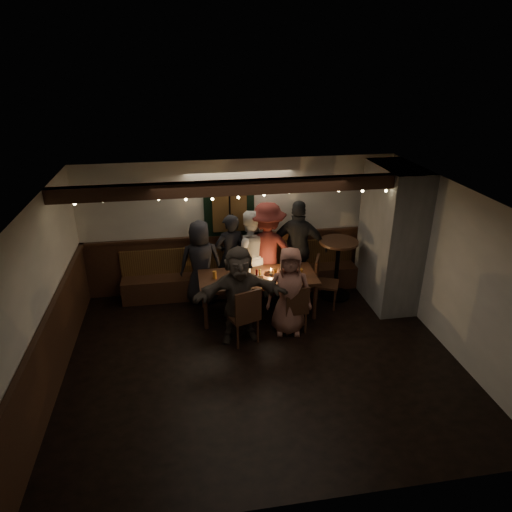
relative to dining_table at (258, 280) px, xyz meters
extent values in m
cube|color=black|center=(-0.17, -1.40, -0.69)|extent=(6.00, 5.00, 0.01)
cube|color=black|center=(-0.17, -1.40, 1.92)|extent=(6.00, 5.00, 0.01)
cube|color=silver|center=(-0.17, 1.11, 0.62)|extent=(6.00, 0.01, 2.60)
cube|color=silver|center=(-3.18, -1.40, 0.62)|extent=(0.01, 5.00, 2.60)
cube|color=silver|center=(2.83, -1.40, 0.62)|extent=(0.01, 5.00, 2.60)
cube|color=#321C11|center=(-0.17, 1.08, -0.13)|extent=(6.00, 0.05, 1.10)
cube|color=#321C11|center=(-3.15, -1.40, -0.13)|extent=(0.05, 5.00, 1.10)
cube|color=slate|center=(2.48, 0.10, 0.62)|extent=(0.70, 1.40, 2.60)
cube|color=#321C11|center=(-0.17, 0.83, -0.46)|extent=(4.60, 0.45, 0.45)
cube|color=#4D2D16|center=(-0.17, 1.01, 0.02)|extent=(4.60, 0.06, 0.50)
cube|color=black|center=(-0.37, 1.04, 0.97)|extent=(0.95, 0.04, 1.00)
cube|color=#4D2D16|center=(-0.37, 0.98, 0.97)|extent=(0.64, 0.12, 0.76)
cube|color=#321C11|center=(-0.17, -0.40, 1.81)|extent=(6.00, 0.16, 0.22)
sphere|color=#FFE599|center=(-2.77, -0.42, 1.68)|extent=(0.04, 0.04, 0.04)
sphere|color=#FFE599|center=(-2.37, -0.42, 1.70)|extent=(0.04, 0.04, 0.04)
sphere|color=#FFE599|center=(-1.97, -0.42, 1.71)|extent=(0.04, 0.04, 0.04)
sphere|color=#FFE599|center=(-1.57, -0.42, 1.69)|extent=(0.04, 0.04, 0.04)
sphere|color=#FFE599|center=(-1.17, -0.42, 1.67)|extent=(0.04, 0.04, 0.04)
sphere|color=#FFE599|center=(-0.77, -0.42, 1.65)|extent=(0.04, 0.04, 0.04)
sphere|color=#FFE599|center=(-0.37, -0.42, 1.66)|extent=(0.04, 0.04, 0.04)
sphere|color=#FFE599|center=(0.03, -0.42, 1.68)|extent=(0.04, 0.04, 0.04)
sphere|color=#FFE599|center=(0.43, -0.42, 1.70)|extent=(0.04, 0.04, 0.04)
sphere|color=#FFE599|center=(0.83, -0.42, 1.71)|extent=(0.04, 0.04, 0.04)
sphere|color=#FFE599|center=(1.23, -0.42, 1.69)|extent=(0.04, 0.04, 0.04)
sphere|color=#FFE599|center=(1.63, -0.42, 1.67)|extent=(0.04, 0.04, 0.04)
sphere|color=#FFE599|center=(2.03, -0.42, 1.65)|extent=(0.04, 0.04, 0.04)
sphere|color=#FFE599|center=(2.43, -0.42, 1.66)|extent=(0.04, 0.04, 0.04)
cube|color=#321C11|center=(0.00, 0.00, 0.03)|extent=(2.08, 0.89, 0.06)
cylinder|color=#321C11|center=(-0.96, -0.36, -0.34)|extent=(0.07, 0.07, 0.68)
cylinder|color=#321C11|center=(-0.96, 0.37, -0.34)|extent=(0.07, 0.07, 0.68)
cylinder|color=#321C11|center=(0.97, -0.36, -0.34)|extent=(0.07, 0.07, 0.68)
cylinder|color=#321C11|center=(0.97, 0.37, -0.34)|extent=(0.07, 0.07, 0.68)
cylinder|color=#BF7226|center=(-0.76, 0.04, 0.13)|extent=(0.07, 0.07, 0.14)
cylinder|color=#BF7226|center=(-0.45, -0.23, 0.13)|extent=(0.07, 0.07, 0.14)
cylinder|color=silver|center=(-0.14, 0.18, 0.13)|extent=(0.07, 0.07, 0.14)
cylinder|color=#BF7226|center=(0.31, -0.04, 0.13)|extent=(0.07, 0.07, 0.14)
cylinder|color=silver|center=(0.54, 0.23, 0.13)|extent=(0.07, 0.07, 0.14)
cylinder|color=#BF7226|center=(0.75, -0.11, 0.13)|extent=(0.07, 0.07, 0.14)
cylinder|color=white|center=(-0.59, -0.30, 0.07)|extent=(0.26, 0.26, 0.01)
cube|color=#B2B2B7|center=(0.00, -0.05, 0.09)|extent=(0.16, 0.10, 0.05)
cylinder|color=#990C0C|center=(-0.03, -0.05, 0.14)|extent=(0.04, 0.04, 0.16)
cylinder|color=gold|center=(0.03, -0.05, 0.14)|extent=(0.04, 0.04, 0.16)
cylinder|color=silver|center=(0.25, 0.05, 0.10)|extent=(0.05, 0.05, 0.08)
sphere|color=#FFB24C|center=(0.25, 0.05, 0.16)|extent=(0.03, 0.03, 0.03)
cube|color=#321C11|center=(-0.39, -0.81, -0.22)|extent=(0.58, 0.58, 0.04)
cube|color=#321C11|center=(-0.32, -1.00, 0.06)|extent=(0.44, 0.19, 0.52)
cylinder|color=#321C11|center=(-0.27, -0.58, -0.46)|extent=(0.04, 0.04, 0.44)
cylinder|color=#321C11|center=(-0.15, -0.92, -0.46)|extent=(0.04, 0.04, 0.44)
cylinder|color=#321C11|center=(-0.62, -0.70, -0.46)|extent=(0.04, 0.04, 0.44)
cylinder|color=#321C11|center=(-0.50, -1.05, -0.46)|extent=(0.04, 0.04, 0.44)
cube|color=#321C11|center=(0.52, -0.63, -0.27)|extent=(0.42, 0.42, 0.04)
cube|color=#321C11|center=(0.53, -0.81, -0.03)|extent=(0.40, 0.06, 0.45)
cylinder|color=#321C11|center=(0.67, -0.46, -0.49)|extent=(0.03, 0.03, 0.39)
cylinder|color=#321C11|center=(0.69, -0.78, -0.49)|extent=(0.03, 0.03, 0.39)
cylinder|color=#321C11|center=(0.35, -0.48, -0.49)|extent=(0.03, 0.03, 0.39)
cylinder|color=#321C11|center=(0.37, -0.80, -0.49)|extent=(0.03, 0.03, 0.39)
cube|color=#321C11|center=(1.31, 0.07, -0.24)|extent=(0.56, 0.56, 0.04)
cube|color=#321C11|center=(1.13, 0.15, 0.03)|extent=(0.20, 0.41, 0.49)
cylinder|color=#321C11|center=(1.40, -0.15, -0.47)|extent=(0.04, 0.04, 0.42)
cylinder|color=#321C11|center=(1.08, -0.02, -0.47)|extent=(0.04, 0.04, 0.42)
cylinder|color=#321C11|center=(1.54, 0.17, -0.47)|extent=(0.04, 0.04, 0.42)
cylinder|color=#321C11|center=(1.22, 0.30, -0.47)|extent=(0.04, 0.04, 0.42)
cylinder|color=black|center=(1.60, 0.39, -0.66)|extent=(0.59, 0.59, 0.03)
cylinder|color=black|center=(1.60, 0.39, -0.11)|extent=(0.08, 0.08, 1.14)
cylinder|color=#321C11|center=(1.60, 0.39, 0.46)|extent=(0.73, 0.73, 0.05)
imported|color=black|center=(-0.97, 0.63, 0.12)|extent=(0.80, 0.54, 1.61)
imported|color=black|center=(-0.40, 0.74, 0.15)|extent=(0.69, 0.54, 1.67)
imported|color=silver|center=(-0.04, 0.72, 0.19)|extent=(0.86, 0.68, 1.74)
imported|color=#4D1917|center=(0.30, 0.67, 0.26)|extent=(1.31, 0.89, 1.88)
imported|color=black|center=(0.90, 0.68, 0.26)|extent=(1.19, 0.78, 1.88)
imported|color=#3E352F|center=(-0.43, -0.75, 0.14)|extent=(1.55, 0.55, 1.65)
imported|color=#8B584C|center=(0.41, -0.67, 0.09)|extent=(0.82, 0.61, 1.54)
camera|label=1|loc=(-1.20, -7.12, 3.70)|focal=32.00mm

